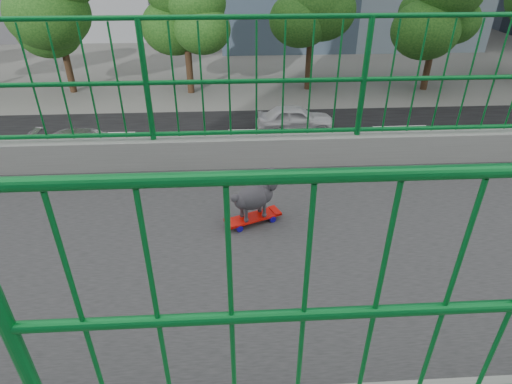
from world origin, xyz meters
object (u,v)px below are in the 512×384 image
at_px(poodle, 256,195).
at_px(car_2, 355,176).
at_px(car_3, 89,147).
at_px(car_1, 459,216).
at_px(car_4, 295,118).
at_px(skateboard, 253,218).

distance_m(poodle, car_2, 14.52).
bearing_deg(car_3, poodle, -156.00).
bearing_deg(car_3, car_2, -105.52).
distance_m(car_1, car_2, 4.24).
relative_size(poodle, car_2, 0.09).
bearing_deg(poodle, car_3, -178.98).
distance_m(car_2, car_4, 6.59).
relative_size(skateboard, car_4, 0.12).
bearing_deg(car_1, car_2, -139.05).
xyz_separation_m(skateboard, car_1, (-8.83, 7.54, -6.31)).
height_order(poodle, car_1, poodle).
height_order(skateboard, poodle, poodle).
bearing_deg(skateboard, car_4, 147.20).
xyz_separation_m(car_1, car_2, (-3.20, -2.78, -0.08)).
xyz_separation_m(car_1, car_3, (-6.40, -14.30, 0.02)).
bearing_deg(skateboard, car_2, 135.41).
relative_size(car_1, car_3, 0.85).
bearing_deg(car_1, skateboard, -40.49).
relative_size(car_3, car_4, 1.28).
distance_m(skateboard, car_4, 19.76).
height_order(skateboard, car_4, skateboard).
height_order(poodle, car_2, poodle).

